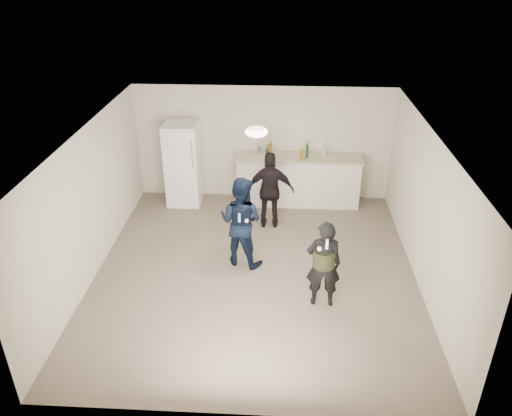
# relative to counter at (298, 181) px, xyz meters

# --- Properties ---
(floor) EXTENTS (6.00, 6.00, 0.00)m
(floor) POSITION_rel_counter_xyz_m (-0.77, -2.67, -0.53)
(floor) COLOR #6B5B4C
(floor) RESTS_ON ground
(ceiling) EXTENTS (6.00, 6.00, 0.00)m
(ceiling) POSITION_rel_counter_xyz_m (-0.77, -2.67, 1.98)
(ceiling) COLOR silver
(ceiling) RESTS_ON wall_back
(wall_back) EXTENTS (6.00, 0.00, 6.00)m
(wall_back) POSITION_rel_counter_xyz_m (-0.77, 0.33, 0.72)
(wall_back) COLOR beige
(wall_back) RESTS_ON floor
(wall_front) EXTENTS (6.00, 0.00, 6.00)m
(wall_front) POSITION_rel_counter_xyz_m (-0.77, -5.67, 0.72)
(wall_front) COLOR beige
(wall_front) RESTS_ON floor
(wall_left) EXTENTS (0.00, 6.00, 6.00)m
(wall_left) POSITION_rel_counter_xyz_m (-3.52, -2.67, 0.72)
(wall_left) COLOR beige
(wall_left) RESTS_ON floor
(wall_right) EXTENTS (0.00, 6.00, 6.00)m
(wall_right) POSITION_rel_counter_xyz_m (1.98, -2.67, 0.72)
(wall_right) COLOR beige
(wall_right) RESTS_ON floor
(counter) EXTENTS (2.60, 0.56, 1.05)m
(counter) POSITION_rel_counter_xyz_m (0.00, 0.00, 0.00)
(counter) COLOR silver
(counter) RESTS_ON floor
(counter_top) EXTENTS (2.68, 0.64, 0.04)m
(counter_top) POSITION_rel_counter_xyz_m (0.00, 0.00, 0.55)
(counter_top) COLOR beige
(counter_top) RESTS_ON counter
(fridge) EXTENTS (0.70, 0.70, 1.80)m
(fridge) POSITION_rel_counter_xyz_m (-2.47, -0.07, 0.38)
(fridge) COLOR white
(fridge) RESTS_ON floor
(fridge_handle) EXTENTS (0.02, 0.02, 0.60)m
(fridge_handle) POSITION_rel_counter_xyz_m (-2.19, -0.44, 0.78)
(fridge_handle) COLOR silver
(fridge_handle) RESTS_ON fridge
(ceiling_dome) EXTENTS (0.36, 0.36, 0.16)m
(ceiling_dome) POSITION_rel_counter_xyz_m (-0.77, -2.37, 1.93)
(ceiling_dome) COLOR white
(ceiling_dome) RESTS_ON ceiling
(shaker) EXTENTS (0.08, 0.08, 0.17)m
(shaker) POSITION_rel_counter_xyz_m (-0.85, 0.14, 0.65)
(shaker) COLOR #B9B9BE
(shaker) RESTS_ON counter_top
(man) EXTENTS (0.97, 0.87, 1.65)m
(man) POSITION_rel_counter_xyz_m (-1.04, -2.36, 0.30)
(man) COLOR #0E1F3C
(man) RESTS_ON floor
(woman) EXTENTS (0.54, 0.36, 1.47)m
(woman) POSITION_rel_counter_xyz_m (0.32, -3.46, 0.21)
(woman) COLOR black
(woman) RESTS_ON floor
(camo_shorts) EXTENTS (0.34, 0.34, 0.28)m
(camo_shorts) POSITION_rel_counter_xyz_m (0.32, -3.46, 0.32)
(camo_shorts) COLOR #333C1B
(camo_shorts) RESTS_ON woman
(spectator) EXTENTS (0.93, 0.39, 1.58)m
(spectator) POSITION_rel_counter_xyz_m (-0.57, -1.04, 0.27)
(spectator) COLOR black
(spectator) RESTS_ON floor
(remote_man) EXTENTS (0.04, 0.04, 0.15)m
(remote_man) POSITION_rel_counter_xyz_m (-1.04, -2.64, 0.53)
(remote_man) COLOR silver
(remote_man) RESTS_ON man
(nunchuk_man) EXTENTS (0.07, 0.07, 0.07)m
(nunchuk_man) POSITION_rel_counter_xyz_m (-0.92, -2.61, 0.45)
(nunchuk_man) COLOR white
(nunchuk_man) RESTS_ON man
(remote_woman) EXTENTS (0.04, 0.04, 0.15)m
(remote_woman) POSITION_rel_counter_xyz_m (0.32, -3.71, 0.72)
(remote_woman) COLOR white
(remote_woman) RESTS_ON woman
(nunchuk_woman) EXTENTS (0.07, 0.07, 0.07)m
(nunchuk_woman) POSITION_rel_counter_xyz_m (0.22, -3.68, 0.62)
(nunchuk_woman) COLOR white
(nunchuk_woman) RESTS_ON woman
(bottle_cluster) EXTENTS (1.26, 0.30, 0.26)m
(bottle_cluster) POSITION_rel_counter_xyz_m (-0.16, -0.03, 0.68)
(bottle_cluster) COLOR #123F25
(bottle_cluster) RESTS_ON counter_top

